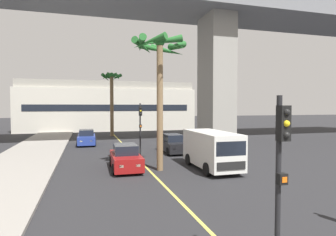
% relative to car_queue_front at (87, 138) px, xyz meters
% --- Properties ---
extents(lane_stripe_center, '(0.14, 56.00, 0.01)m').
position_rel_car_queue_front_xyz_m(lane_stripe_center, '(3.68, -7.44, -0.72)').
color(lane_stripe_center, '#DBCC4C').
rests_on(lane_stripe_center, ground).
extents(bridge_overpass, '(87.12, 8.00, 18.17)m').
position_rel_car_queue_front_xyz_m(bridge_overpass, '(4.57, -1.01, 13.91)').
color(bridge_overpass, slate).
rests_on(bridge_overpass, ground).
extents(pier_building_backdrop, '(28.01, 8.04, 7.99)m').
position_rel_car_queue_front_xyz_m(pier_building_backdrop, '(3.68, 18.86, 3.21)').
color(pier_building_backdrop, beige).
rests_on(pier_building_backdrop, ground).
extents(car_queue_front, '(1.88, 4.12, 1.56)m').
position_rel_car_queue_front_xyz_m(car_queue_front, '(0.00, 0.00, 0.00)').
color(car_queue_front, navy).
rests_on(car_queue_front, ground).
extents(car_queue_second, '(1.90, 4.13, 1.56)m').
position_rel_car_queue_front_xyz_m(car_queue_second, '(7.12, -7.08, 0.00)').
color(car_queue_second, black).
rests_on(car_queue_second, ground).
extents(car_queue_third, '(1.90, 4.13, 1.56)m').
position_rel_car_queue_front_xyz_m(car_queue_third, '(2.32, -12.51, 0.00)').
color(car_queue_third, maroon).
rests_on(car_queue_third, ground).
extents(delivery_van, '(2.19, 5.27, 2.36)m').
position_rel_car_queue_front_xyz_m(delivery_van, '(7.54, -13.95, 0.57)').
color(delivery_van, silver).
rests_on(delivery_van, ground).
extents(traffic_light_median_near, '(0.24, 0.37, 4.20)m').
position_rel_car_queue_front_xyz_m(traffic_light_median_near, '(4.00, -25.16, 1.99)').
color(traffic_light_median_near, black).
rests_on(traffic_light_median_near, ground).
extents(traffic_light_median_far, '(0.24, 0.37, 4.20)m').
position_rel_car_queue_front_xyz_m(traffic_light_median_far, '(4.10, -8.07, 1.99)').
color(traffic_light_median_far, black).
rests_on(traffic_light_median_far, ground).
extents(palm_tree_near_median, '(3.56, 3.55, 8.18)m').
position_rel_car_queue_front_xyz_m(palm_tree_near_median, '(4.31, -13.36, 6.04)').
color(palm_tree_near_median, brown).
rests_on(palm_tree_near_median, ground).
extents(palm_tree_mid_median, '(2.83, 2.82, 8.42)m').
position_rel_car_queue_front_xyz_m(palm_tree_mid_median, '(3.28, 8.16, 5.61)').
color(palm_tree_mid_median, brown).
rests_on(palm_tree_mid_median, ground).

